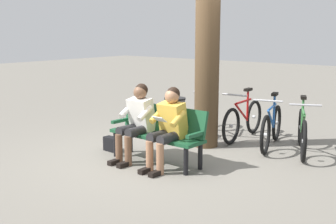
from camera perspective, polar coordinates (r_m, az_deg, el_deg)
The scene contains 11 objects.
ground_plane at distance 7.00m, azimuth -1.69°, elevation -6.13°, with size 40.00×40.00×0.00m, color slate.
bench at distance 6.76m, azimuth -1.14°, elevation -2.30°, with size 1.61×0.52×0.87m.
person_reading at distance 6.40m, azimuth 0.03°, elevation -1.59°, with size 0.50×0.77×1.20m.
person_companion at distance 6.82m, azimuth -4.07°, elevation -0.85°, with size 0.50×0.77×1.20m.
handbag at distance 7.48m, azimuth -7.29°, elevation -4.17°, with size 0.30×0.14×0.24m, color black.
tree_trunk at distance 7.55m, azimuth 5.13°, elevation 7.88°, with size 0.42×0.42×3.32m, color #4C3823.
litter_bin at distance 8.29m, azimuth 0.90°, elevation -0.73°, with size 0.41×0.41×0.76m.
bicycle_purple at distance 7.57m, azimuth 17.04°, elevation -2.49°, with size 0.77×1.55×0.94m.
bicycle_black at distance 7.83m, azimuth 13.29°, elevation -1.89°, with size 0.58×1.64×0.94m.
bicycle_red at distance 8.33m, azimuth 9.74°, elevation -1.00°, with size 0.48×1.68×0.94m.
bicycle_orange at distance 8.66m, azimuth 5.46°, elevation -0.45°, with size 0.74×1.57×0.94m.
Camera 1 is at (-4.34, 5.11, 2.03)m, focal length 46.91 mm.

